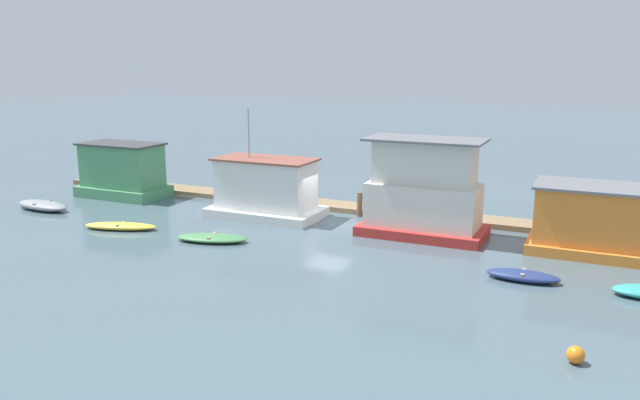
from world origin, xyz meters
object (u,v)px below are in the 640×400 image
Objects in this scene: dinghy_yellow at (121,226)px; buoy_orange at (576,355)px; dinghy_grey at (42,205)px; mooring_post_far_right at (360,204)px; mooring_post_near_left at (307,196)px; dinghy_green at (212,238)px; houseboat_white at (266,190)px; houseboat_red at (424,193)px; houseboat_orange at (603,221)px; dinghy_navy at (523,276)px; mooring_post_far_left at (611,231)px; houseboat_green at (123,171)px.

buoy_orange is at bearing -14.83° from dinghy_yellow.
mooring_post_far_right reaches higher than dinghy_grey.
mooring_post_near_left reaches higher than buoy_orange.
houseboat_white is at bearing 90.87° from dinghy_green.
houseboat_white is 9.31m from houseboat_red.
houseboat_orange reaches higher than dinghy_grey.
mooring_post_far_right is at bearing 24.64° from houseboat_white.
dinghy_yellow is at bearing -177.94° from dinghy_navy.
mooring_post_far_right reaches higher than mooring_post_far_left.
houseboat_orange is (17.70, 0.29, -0.02)m from houseboat_white.
dinghy_yellow is at bearing -134.31° from houseboat_white.
houseboat_orange is at bearing -8.72° from mooring_post_far_right.
dinghy_grey is 13.24m from dinghy_green.
dinghy_yellow is (5.63, -6.58, -1.50)m from houseboat_green.
houseboat_green is 5.55m from dinghy_grey.
mooring_post_far_left reaches higher than dinghy_navy.
dinghy_grey reaches higher than dinghy_yellow.
houseboat_orange is 4.84× the size of mooring_post_far_left.
dinghy_grey is at bearing 178.38° from dinghy_navy.
dinghy_grey is 2.86× the size of mooring_post_far_right.
dinghy_grey is at bearing 165.96° from buoy_orange.
houseboat_white is 17.71m from houseboat_orange.
mooring_post_far_right is 2.61× the size of buoy_orange.
houseboat_red is at bearing -0.38° from houseboat_white.
houseboat_white is at bearing 45.69° from dinghy_yellow.
buoy_orange reaches higher than dinghy_yellow.
houseboat_white reaches higher than houseboat_red.
houseboat_green is 8.79m from dinghy_yellow.
mooring_post_far_left is (18.15, 2.25, -0.91)m from houseboat_white.
dinghy_green is (5.72, 0.14, -0.00)m from dinghy_yellow.
houseboat_green is 31.22m from buoy_orange.
houseboat_white is 1.59× the size of dinghy_grey.
dinghy_grey is (-30.79, -4.54, -1.29)m from houseboat_orange.
buoy_orange is at bearing -23.90° from houseboat_green.
dinghy_yellow is at bearing -161.35° from mooring_post_far_left.
dinghy_yellow is at bearing -165.43° from houseboat_orange.
mooring_post_far_right is 18.72m from buoy_orange.
dinghy_yellow is 5.72m from dinghy_green.
dinghy_yellow is 10.77m from mooring_post_near_left.
houseboat_red is at bearing -16.57° from mooring_post_near_left.
houseboat_red is 3.63× the size of mooring_post_near_left.
houseboat_white is 5.80m from dinghy_green.
houseboat_green reaches higher than dinghy_green.
houseboat_red is (20.55, -0.86, 0.53)m from houseboat_green.
mooring_post_far_left is (13.23, 0.00, -0.04)m from mooring_post_far_right.
houseboat_green is 1.93× the size of dinghy_navy.
houseboat_green reaches higher than mooring_post_far_left.
buoy_orange is (12.33, -14.08, -0.44)m from mooring_post_far_right.
mooring_post_near_left reaches higher than mooring_post_far_left.
houseboat_red reaches higher than dinghy_green.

